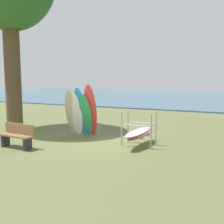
{
  "coord_description": "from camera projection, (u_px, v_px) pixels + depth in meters",
  "views": [
    {
      "loc": [
        5.04,
        -8.87,
        2.42
      ],
      "look_at": [
        0.54,
        0.6,
        1.1
      ],
      "focal_mm": 42.09,
      "sensor_mm": 36.0,
      "label": 1
    }
  ],
  "objects": [
    {
      "name": "ground_plane",
      "position": [
        93.0,
        140.0,
        10.4
      ],
      "size": [
        80.0,
        80.0,
        0.0
      ],
      "primitive_type": "plane",
      "color": "#60663D"
    },
    {
      "name": "board_storage_rack",
      "position": [
        139.0,
        133.0,
        9.52
      ],
      "size": [
        1.15,
        2.13,
        1.25
      ],
      "color": "#9EA0A5",
      "rests_on": "ground"
    },
    {
      "name": "lake_water",
      "position": [
        196.0,
        96.0,
        36.29
      ],
      "size": [
        80.0,
        36.0,
        0.1
      ],
      "primitive_type": "cube",
      "color": "#38607A",
      "rests_on": "ground"
    },
    {
      "name": "leaning_board_pile",
      "position": [
        81.0,
        113.0,
        11.0
      ],
      "size": [
        1.48,
        0.99,
        2.22
      ],
      "color": "#C6B289",
      "rests_on": "ground"
    },
    {
      "name": "park_bench",
      "position": [
        17.0,
        135.0,
        9.25
      ],
      "size": [
        1.42,
        0.5,
        0.85
      ],
      "color": "#2D2D33",
      "rests_on": "ground"
    }
  ]
}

